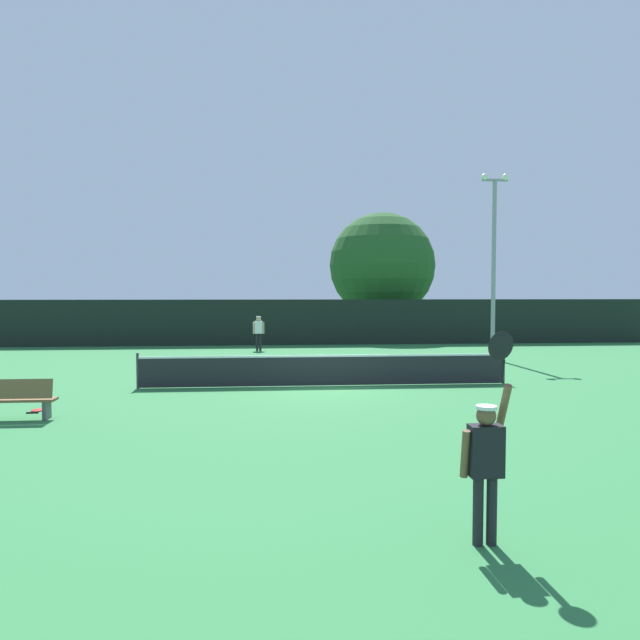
# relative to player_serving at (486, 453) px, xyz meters

# --- Properties ---
(ground_plane) EXTENTS (120.00, 120.00, 0.00)m
(ground_plane) POSITION_rel_player_serving_xyz_m (-0.77, 11.37, -1.06)
(ground_plane) COLOR #2D723D
(tennis_net) EXTENTS (11.39, 0.08, 1.07)m
(tennis_net) POSITION_rel_player_serving_xyz_m (-0.77, 11.37, -0.55)
(tennis_net) COLOR #232328
(tennis_net) RESTS_ON ground
(perimeter_fence) EXTENTS (39.83, 0.12, 2.49)m
(perimeter_fence) POSITION_rel_player_serving_xyz_m (-0.77, 25.47, 0.18)
(perimeter_fence) COLOR black
(perimeter_fence) RESTS_ON ground
(player_serving) EXTENTS (0.67, 0.39, 2.44)m
(player_serving) POSITION_rel_player_serving_xyz_m (0.00, 0.00, 0.00)
(player_serving) COLOR black
(player_serving) RESTS_ON ground
(player_receiving) EXTENTS (0.57, 0.25, 1.69)m
(player_receiving) POSITION_rel_player_serving_xyz_m (-3.05, 22.60, -0.02)
(player_receiving) COLOR white
(player_receiving) RESTS_ON ground
(tennis_ball) EXTENTS (0.07, 0.07, 0.07)m
(tennis_ball) POSITION_rel_player_serving_xyz_m (-0.98, 14.11, -1.03)
(tennis_ball) COLOR #CCE033
(tennis_ball) RESTS_ON ground
(spare_racket) EXTENTS (0.28, 0.52, 0.04)m
(spare_racket) POSITION_rel_player_serving_xyz_m (-8.12, 8.21, -1.04)
(spare_racket) COLOR black
(spare_racket) RESTS_ON ground
(courtside_bench) EXTENTS (1.80, 0.44, 0.95)m
(courtside_bench) POSITION_rel_player_serving_xyz_m (-8.23, 7.19, -0.58)
(courtside_bench) COLOR brown
(courtside_bench) RESTS_ON ground
(light_pole) EXTENTS (1.18, 0.28, 7.93)m
(light_pole) POSITION_rel_player_serving_xyz_m (7.10, 17.97, 3.46)
(light_pole) COLOR gray
(light_pole) RESTS_ON ground
(large_tree) EXTENTS (6.69, 6.69, 7.93)m
(large_tree) POSITION_rel_player_serving_xyz_m (4.62, 30.31, 3.52)
(large_tree) COLOR brown
(large_tree) RESTS_ON ground
(parked_car_near) EXTENTS (2.29, 4.36, 1.69)m
(parked_car_near) POSITION_rel_player_serving_xyz_m (-8.67, 33.27, -0.29)
(parked_car_near) COLOR white
(parked_car_near) RESTS_ON ground
(parked_car_mid) EXTENTS (1.96, 4.23, 1.69)m
(parked_car_mid) POSITION_rel_player_serving_xyz_m (-3.47, 32.68, -0.29)
(parked_car_mid) COLOR red
(parked_car_mid) RESTS_ON ground
(parked_car_far) EXTENTS (1.96, 4.23, 1.69)m
(parked_car_far) POSITION_rel_player_serving_xyz_m (9.20, 33.36, -0.29)
(parked_car_far) COLOR #B7B7BC
(parked_car_far) RESTS_ON ground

